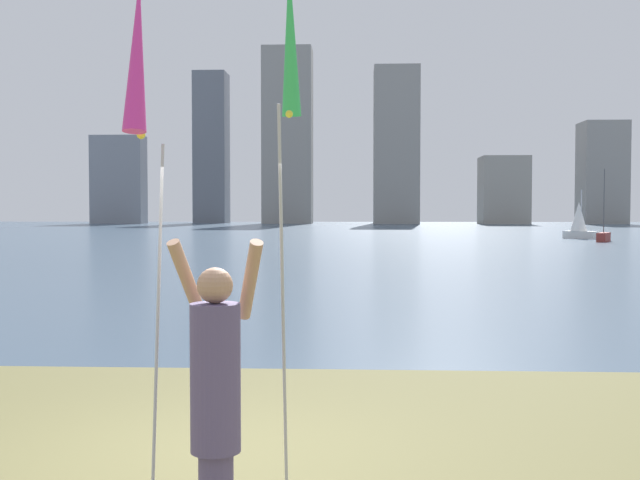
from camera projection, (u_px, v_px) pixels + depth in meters
ground at (341, 239)px, 57.76m from camera, size 120.00×138.00×0.12m
person at (216, 379)px, 5.65m from camera, size 0.72×0.53×1.97m
kite_flag_left at (138, 68)px, 5.32m from camera, size 0.16×0.86×3.77m
kite_flag_right at (290, 51)px, 6.35m from camera, size 0.16×1.14×4.16m
sailboat_2 at (579, 222)px, 56.89m from camera, size 2.38×2.33×3.51m
sailboat_3 at (604, 236)px, 51.56m from camera, size 1.43×2.11×4.74m
skyline_tower_0 at (119, 180)px, 112.60m from camera, size 7.30×3.78×12.45m
skyline_tower_1 at (211, 148)px, 116.69m from camera, size 4.69×5.11×22.07m
skyline_tower_2 at (288, 136)px, 112.54m from camera, size 6.96×5.41×24.81m
skyline_tower_3 at (396, 146)px, 110.98m from camera, size 6.27×6.58×21.79m
skyline_tower_4 at (504, 190)px, 109.97m from camera, size 6.42×6.22×9.34m
skyline_tower_5 at (602, 173)px, 110.09m from camera, size 5.94×5.77×14.15m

